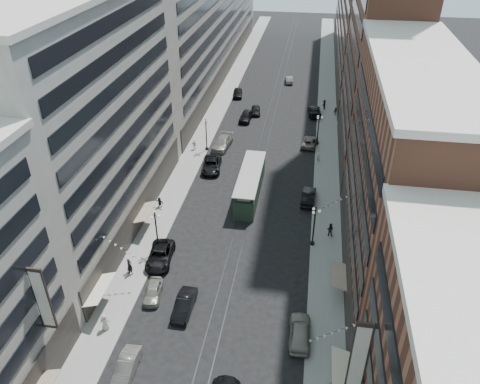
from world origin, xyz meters
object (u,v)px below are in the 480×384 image
Objects in this scene: pedestrian_1 at (105,322)px; car_7 at (212,165)px; streetcar at (250,185)px; car_extra_1 at (246,116)px; pedestrian_9 at (336,111)px; pedestrian_extra_1 at (324,104)px; car_14 at (289,80)px; car_2 at (160,256)px; lamppost_sw_far at (156,230)px; pedestrian_7 at (330,230)px; pedestrian_2 at (130,269)px; car_extra_0 at (153,291)px; car_5 at (184,305)px; car_10 at (308,196)px; pedestrian_8 at (318,157)px; lamppost_sw_mid at (206,134)px; lamppost_se_mid at (318,128)px; pedestrian_extra_0 at (129,265)px; car_9 at (238,93)px; car_11 at (310,142)px; car_1 at (126,367)px; car_4 at (300,332)px; pedestrian_6 at (194,145)px; pedestrian_5 at (160,202)px; car_13 at (256,110)px; car_12 at (314,111)px; car_8 at (222,143)px.

car_7 is (3.65, 33.29, -0.25)m from pedestrian_1.
streetcar is 2.61× the size of car_extra_1.
pedestrian_extra_1 reaches higher than pedestrian_9.
car_2 is at bearing 74.67° from car_14.
lamppost_sw_far is 21.50m from pedestrian_7.
pedestrian_2 reaches higher than car_extra_0.
car_10 is (11.96, 22.74, 0.04)m from car_5.
lamppost_sw_mid is at bearing -37.81° from pedestrian_8.
lamppost_se_mid is (18.40, 5.00, 0.00)m from lamppost_sw_mid.
pedestrian_extra_0 is at bearing -105.18° from pedestrian_1.
car_extra_1 is at bearing 99.06° from pedestrian_2.
car_extra_0 is at bearing -85.62° from car_2.
car_9 reaches higher than car_11.
car_5 is 8.94m from pedestrian_extra_0.
car_2 is at bearing -100.13° from car_7.
car_4 is at bearing 21.40° from car_1.
lamppost_sw_far reaches higher than car_7.
car_1 is 1.02× the size of car_14.
pedestrian_6 is at bearing -113.64° from car_extra_1.
pedestrian_6 is 0.86× the size of pedestrian_extra_1.
pedestrian_5 is at bearing -105.94° from pedestrian_1.
car_extra_1 is at bearing 92.16° from car_5.
car_14 is 2.45× the size of pedestrian_extra_0.
car_11 is at bearing -157.61° from lamppost_se_mid.
car_4 is 1.26× the size of car_extra_0.
car_11 is 6.10m from pedestrian_8.
car_4 is (8.40, -24.84, -0.83)m from streetcar.
car_5 reaches higher than car_13.
pedestrian_7 is (19.71, 7.95, 0.25)m from car_2.
pedestrian_6 is (-11.27, 12.59, -0.77)m from streetcar.
streetcar is at bearing 56.96° from lamppost_sw_far.
streetcar is 35.70m from pedestrian_extra_1.
car_11 is 14.55m from pedestrian_9.
lamppost_sw_far is at bearing 73.70° from car_14.
streetcar is 23.39m from car_5.
pedestrian_5 is at bearing -111.94° from car_13.
lamppost_se_mid is 16.21m from car_extra_1.
car_4 is 0.87× the size of car_7.
pedestrian_8 reaches higher than pedestrian_5.
pedestrian_7 is 24.82m from pedestrian_extra_0.
car_1 is at bearing 71.06° from car_12.
pedestrian_extra_0 is (-4.42, 12.76, 0.31)m from car_1.
pedestrian_1 is at bearing -69.05° from pedestrian_5.
lamppost_sw_far is 1.22× the size of car_1.
lamppost_se_mid is 3.61× the size of pedestrian_8.
lamppost_sw_far is 0.90× the size of car_8.
pedestrian_extra_1 is (19.50, 48.32, -2.01)m from lamppost_sw_far.
pedestrian_7 is at bearing 114.03° from car_10.
streetcar reaches higher than car_2.
car_10 is (17.56, -13.21, -2.25)m from lamppost_sw_mid.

